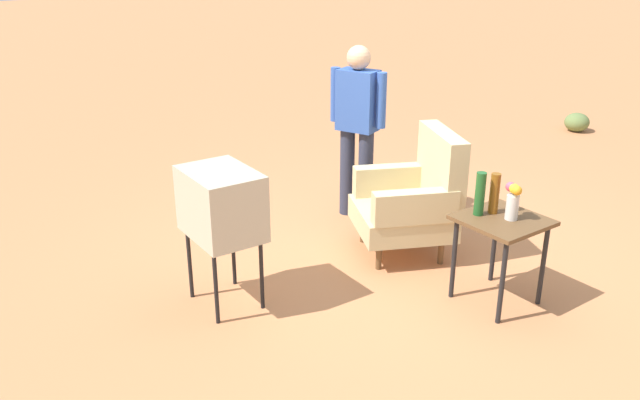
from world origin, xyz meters
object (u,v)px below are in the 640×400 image
object	(u,v)px
side_table	(501,231)
person_standing	(357,122)
tv_on_stand	(222,205)
bottle_wine_green	(480,194)
bottle_tall_amber	(494,193)
flower_vase	(513,200)
armchair	(414,198)

from	to	relation	value
side_table	person_standing	bearing A→B (deg)	174.43
tv_on_stand	bottle_wine_green	size ratio (longest dim) A/B	3.22
bottle_tall_amber	flower_vase	world-z (taller)	bottle_tall_amber
tv_on_stand	side_table	bearing A→B (deg)	55.09
armchair	side_table	xyz separation A→B (m)	(0.97, -0.07, 0.07)
side_table	tv_on_stand	size ratio (longest dim) A/B	0.65
person_standing	bottle_wine_green	world-z (taller)	person_standing
armchair	side_table	world-z (taller)	armchair
person_standing	tv_on_stand	bearing A→B (deg)	-67.64
side_table	flower_vase	bearing A→B (deg)	38.63
flower_vase	armchair	bearing A→B (deg)	177.85
tv_on_stand	person_standing	world-z (taller)	person_standing
tv_on_stand	flower_vase	size ratio (longest dim) A/B	3.89
side_table	bottle_tall_amber	world-z (taller)	bottle_tall_amber
bottle_tall_amber	bottle_wine_green	size ratio (longest dim) A/B	0.94
armchair	flower_vase	distance (m)	1.06
tv_on_stand	person_standing	bearing A→B (deg)	112.36
side_table	flower_vase	xyz separation A→B (m)	(0.04, 0.03, 0.25)
flower_vase	tv_on_stand	bearing A→B (deg)	-125.33
tv_on_stand	person_standing	size ratio (longest dim) A/B	0.63
person_standing	bottle_tall_amber	bearing A→B (deg)	-5.29
person_standing	bottle_tall_amber	distance (m)	1.79
tv_on_stand	bottle_tall_amber	bearing A→B (deg)	58.12
flower_vase	person_standing	bearing A→B (deg)	175.53
side_table	tv_on_stand	bearing A→B (deg)	-124.91
side_table	person_standing	world-z (taller)	person_standing
side_table	person_standing	xyz separation A→B (m)	(-1.89, 0.18, 0.37)
tv_on_stand	flower_vase	world-z (taller)	tv_on_stand
tv_on_stand	bottle_tall_amber	world-z (taller)	tv_on_stand
armchair	tv_on_stand	distance (m)	1.74
bottle_tall_amber	flower_vase	xyz separation A→B (m)	(0.15, 0.01, -0.00)
bottle_tall_amber	bottle_wine_green	xyz separation A→B (m)	(-0.04, -0.11, 0.01)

